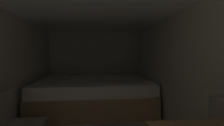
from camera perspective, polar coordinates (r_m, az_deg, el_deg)
wall_back at (r=5.08m, az=-5.98°, el=-0.38°), size 2.77×0.05×1.95m
wall_right at (r=2.77m, az=22.66°, el=-3.68°), size 0.05×5.22×1.95m
ceiling_slab at (r=2.52m, az=-6.94°, el=18.81°), size 2.77×5.22×0.05m
bed at (r=4.12m, az=-6.12°, el=-10.08°), size 2.55×2.00×0.85m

